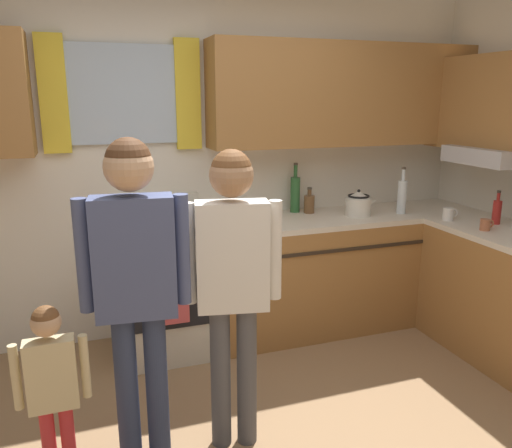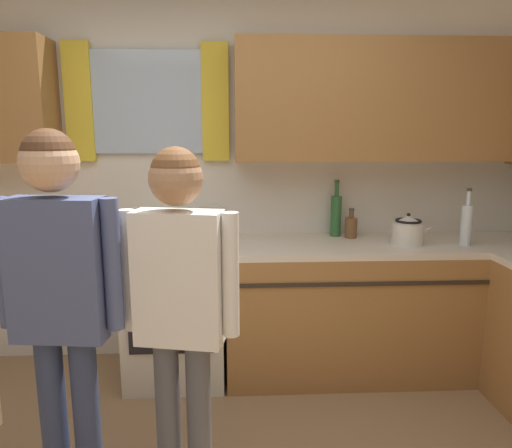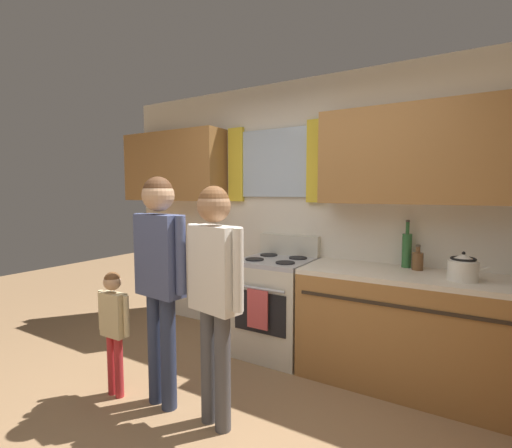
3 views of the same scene
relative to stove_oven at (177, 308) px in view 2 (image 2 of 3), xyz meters
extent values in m
cube|color=silver|center=(0.25, 0.36, 0.83)|extent=(4.60, 0.10, 2.60)
cube|color=silver|center=(-0.18, 0.29, 1.34)|extent=(0.72, 0.03, 0.67)
cube|color=yellow|center=(-0.64, 0.28, 1.34)|extent=(0.18, 0.04, 0.77)
cube|color=yellow|center=(0.27, 0.28, 1.34)|extent=(0.18, 0.04, 0.77)
cube|color=#9E6B38|center=(1.47, 0.15, 1.34)|extent=(2.15, 0.32, 0.77)
cube|color=#9E6B38|center=(1.44, 0.00, -0.04)|extent=(2.22, 0.62, 0.86)
cube|color=beige|center=(1.44, 0.00, 0.41)|extent=(2.22, 0.62, 0.04)
cube|color=#2D2319|center=(1.44, -0.32, 0.25)|extent=(2.10, 0.01, 0.02)
cube|color=beige|center=(0.00, 0.00, -0.04)|extent=(0.63, 0.62, 0.86)
cube|color=black|center=(0.00, -0.32, 0.01)|extent=(0.51, 0.01, 0.36)
cylinder|color=#ADADB2|center=(0.00, -0.34, 0.23)|extent=(0.51, 0.02, 0.02)
cube|color=#ADADB2|center=(0.00, 0.00, 0.41)|extent=(0.63, 0.62, 0.04)
cube|color=beige|center=(0.00, 0.27, 0.53)|extent=(0.63, 0.08, 0.20)
cylinder|color=black|center=(-0.16, -0.14, 0.44)|extent=(0.17, 0.17, 0.01)
cylinder|color=black|center=(0.16, -0.14, 0.44)|extent=(0.17, 0.17, 0.01)
cylinder|color=black|center=(-0.16, 0.13, 0.44)|extent=(0.17, 0.17, 0.01)
cylinder|color=black|center=(0.16, 0.13, 0.44)|extent=(0.17, 0.17, 0.01)
cube|color=#CC4C4C|center=(0.00, -0.35, 0.05)|extent=(0.20, 0.02, 0.34)
cylinder|color=#2D6633|center=(1.10, 0.22, 0.57)|extent=(0.08, 0.08, 0.28)
cylinder|color=#2D6633|center=(1.10, 0.22, 0.76)|extent=(0.03, 0.03, 0.10)
cylinder|color=#3F382D|center=(1.10, 0.22, 0.82)|extent=(0.03, 0.03, 0.02)
cylinder|color=silver|center=(1.87, -0.10, 0.56)|extent=(0.07, 0.07, 0.26)
cylinder|color=silver|center=(1.87, -0.10, 0.74)|extent=(0.03, 0.03, 0.09)
cylinder|color=#3F382D|center=(1.87, -0.10, 0.79)|extent=(0.03, 0.03, 0.02)
cylinder|color=brown|center=(1.19, 0.15, 0.50)|extent=(0.08, 0.08, 0.14)
cylinder|color=brown|center=(1.19, 0.15, 0.60)|extent=(0.03, 0.03, 0.05)
cylinder|color=#3F382D|center=(1.19, 0.15, 0.63)|extent=(0.04, 0.04, 0.02)
cylinder|color=silver|center=(1.51, -0.06, 0.50)|extent=(0.20, 0.20, 0.14)
cone|color=silver|center=(1.51, -0.06, 0.60)|extent=(0.18, 0.18, 0.05)
sphere|color=black|center=(1.51, -0.06, 0.63)|extent=(0.02, 0.02, 0.02)
cone|color=silver|center=(1.64, -0.06, 0.53)|extent=(0.09, 0.04, 0.07)
torus|color=black|center=(1.51, -0.06, 0.59)|extent=(0.17, 0.17, 0.02)
cylinder|color=#2D3856|center=(-0.24, -1.18, -0.07)|extent=(0.11, 0.11, 0.80)
cylinder|color=#2D3856|center=(-0.38, -1.17, -0.07)|extent=(0.11, 0.11, 0.80)
cube|color=#47517A|center=(-0.31, -1.17, 0.62)|extent=(0.38, 0.19, 0.57)
cylinder|color=#47517A|center=(-0.09, -1.20, 0.64)|extent=(0.07, 0.07, 0.52)
cylinder|color=#47517A|center=(-0.52, -1.15, 0.64)|extent=(0.07, 0.07, 0.52)
sphere|color=tan|center=(-0.31, -1.17, 1.03)|extent=(0.22, 0.22, 0.22)
sphere|color=#4C2D19|center=(-0.31, -1.17, 1.06)|extent=(0.20, 0.20, 0.20)
cylinder|color=#4C4C51|center=(0.23, -1.18, -0.08)|extent=(0.10, 0.10, 0.77)
cylinder|color=#4C4C51|center=(0.10, -1.15, -0.08)|extent=(0.10, 0.10, 0.77)
cube|color=white|center=(0.16, -1.16, 0.57)|extent=(0.37, 0.22, 0.54)
cylinder|color=white|center=(0.37, -1.21, 0.59)|extent=(0.07, 0.07, 0.50)
cylinder|color=white|center=(-0.05, -1.12, 0.59)|extent=(0.07, 0.07, 0.50)
sphere|color=#A87A56|center=(0.16, -1.16, 0.97)|extent=(0.21, 0.21, 0.21)
sphere|color=brown|center=(0.16, -1.16, 1.00)|extent=(0.19, 0.19, 0.19)
camera|label=1|loc=(-0.51, -3.44, 1.32)|focal=35.67mm
camera|label=2|loc=(0.38, -2.97, 1.14)|focal=32.90mm
camera|label=3|loc=(1.54, -2.97, 1.05)|focal=25.45mm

